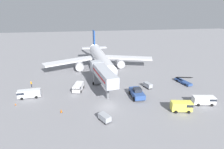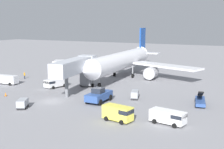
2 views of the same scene
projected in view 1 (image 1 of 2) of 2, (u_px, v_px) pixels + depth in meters
ground_plane at (108, 106)px, 42.86m from camera, size 300.00×300.00×0.00m
airplane_at_gate at (100, 58)px, 67.46m from camera, size 40.68×41.56×12.41m
jet_bridge at (102, 73)px, 49.29m from camera, size 5.55×16.45×6.94m
pushback_tug at (137, 93)px, 46.81m from camera, size 2.92×5.94×2.66m
belt_loader_truck at (183, 81)px, 55.72m from camera, size 2.82×6.22×2.98m
service_van_mid_center at (28, 93)px, 46.73m from camera, size 5.58×2.41×2.07m
service_van_far_right at (182, 106)px, 40.52m from camera, size 4.71×2.75×2.26m
service_van_rear_right at (78, 87)px, 50.73m from camera, size 3.31×5.36×1.85m
service_van_near_center at (204, 100)px, 43.52m from camera, size 5.28×2.90×1.96m
baggage_cart_near_left at (105, 118)px, 36.98m from camera, size 2.51×3.06×1.50m
baggage_cart_far_center at (148, 85)px, 52.52m from camera, size 1.99×2.96×1.51m
ground_crew_worker_foreground at (31, 84)px, 53.28m from camera, size 0.45×0.45×1.77m
safety_cone_alpha at (61, 111)px, 40.33m from camera, size 0.47×0.47×0.72m
safety_cone_bravo at (15, 104)px, 43.36m from camera, size 0.32×0.32×0.50m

